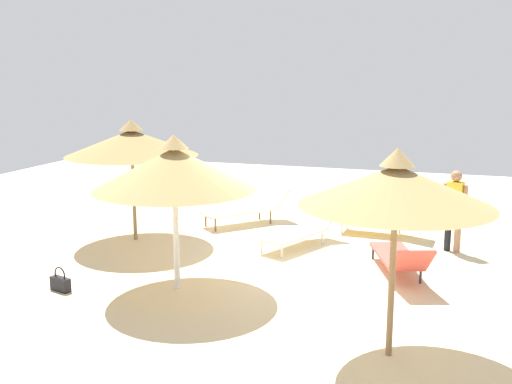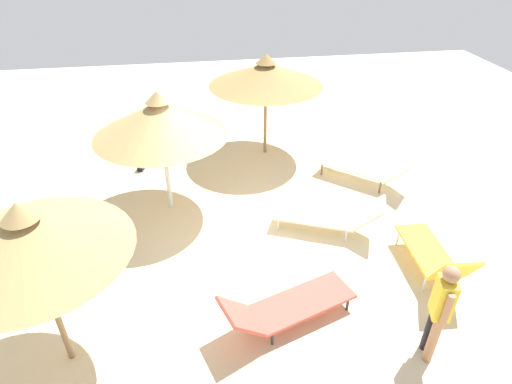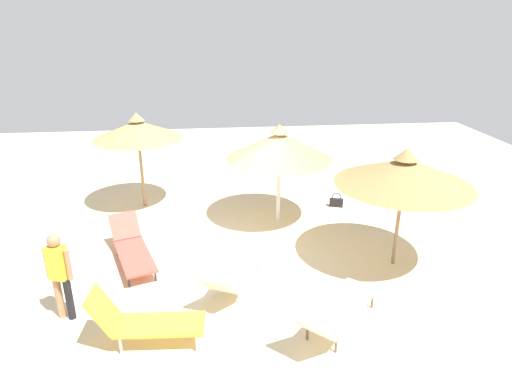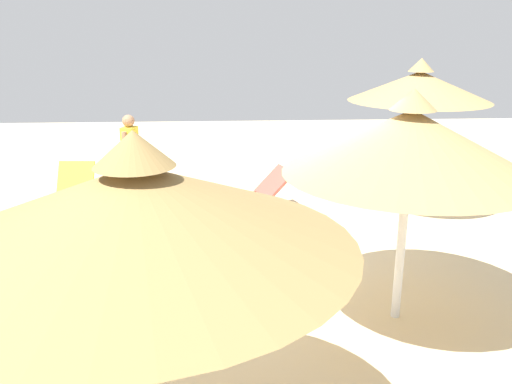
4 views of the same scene
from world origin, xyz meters
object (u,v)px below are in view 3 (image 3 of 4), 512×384
(parasol_umbrella_near_right, at_px, (404,172))
(lounge_chair_far_left, at_px, (335,312))
(lounge_chair_far_right, at_px, (143,320))
(person_standing_front, at_px, (59,271))
(parasol_umbrella_back, at_px, (138,130))
(parasol_umbrella_near_left, at_px, (279,146))
(handbag, at_px, (336,202))
(lounge_chair_edge, at_px, (232,274))
(lounge_chair_center, at_px, (132,247))

(parasol_umbrella_near_right, bearing_deg, lounge_chair_far_left, -132.38)
(parasol_umbrella_near_right, xyz_separation_m, lounge_chair_far_right, (-5.01, -2.01, -1.64))
(person_standing_front, bearing_deg, parasol_umbrella_back, 81.64)
(parasol_umbrella_near_right, bearing_deg, parasol_umbrella_back, 146.57)
(parasol_umbrella_near_right, distance_m, lounge_chair_far_left, 3.26)
(parasol_umbrella_back, bearing_deg, parasol_umbrella_near_left, -20.69)
(lounge_chair_far_right, distance_m, handbag, 6.94)
(lounge_chair_far_right, bearing_deg, lounge_chair_far_left, -0.86)
(parasol_umbrella_near_right, height_order, lounge_chair_edge, parasol_umbrella_near_right)
(lounge_chair_far_right, distance_m, person_standing_front, 1.74)
(lounge_chair_edge, bearing_deg, lounge_chair_far_right, -138.09)
(lounge_chair_center, bearing_deg, parasol_umbrella_near_right, -6.75)
(parasol_umbrella_near_right, height_order, parasol_umbrella_back, parasol_umbrella_back)
(parasol_umbrella_back, height_order, person_standing_front, parasol_umbrella_back)
(lounge_chair_center, distance_m, lounge_chair_edge, 2.47)
(handbag, bearing_deg, parasol_umbrella_near_right, -83.14)
(parasol_umbrella_near_right, height_order, lounge_chair_far_left, parasol_umbrella_near_right)
(lounge_chair_edge, xyz_separation_m, person_standing_front, (-2.96, -0.53, 0.57))
(lounge_chair_edge, bearing_deg, parasol_umbrella_back, 116.61)
(parasol_umbrella_near_left, xyz_separation_m, lounge_chair_center, (-3.45, -1.77, -1.67))
(handbag, bearing_deg, lounge_chair_far_right, -131.97)
(lounge_chair_far_right, bearing_deg, lounge_chair_edge, 41.91)
(lounge_chair_far_right, relative_size, lounge_chair_far_left, 0.89)
(lounge_chair_center, xyz_separation_m, lounge_chair_far_right, (0.58, -2.67, 0.10))
(lounge_chair_far_right, bearing_deg, parasol_umbrella_near_left, 57.15)
(parasol_umbrella_near_right, relative_size, person_standing_front, 1.69)
(lounge_chair_far_left, bearing_deg, handbag, 73.91)
(parasol_umbrella_near_left, distance_m, handbag, 2.67)
(parasol_umbrella_back, bearing_deg, lounge_chair_far_right, -82.91)
(parasol_umbrella_back, distance_m, lounge_chair_far_left, 7.23)
(parasol_umbrella_back, height_order, lounge_chair_far_right, parasol_umbrella_back)
(lounge_chair_edge, xyz_separation_m, lounge_chair_far_left, (1.63, -1.40, 0.02))
(lounge_chair_edge, bearing_deg, parasol_umbrella_near_right, 10.66)
(parasol_umbrella_back, distance_m, person_standing_front, 5.18)
(lounge_chair_far_left, relative_size, person_standing_front, 1.24)
(parasol_umbrella_back, xyz_separation_m, lounge_chair_far_right, (0.72, -5.80, -1.74))
(lounge_chair_center, distance_m, lounge_chair_far_left, 4.61)
(lounge_chair_edge, height_order, handbag, lounge_chair_edge)
(parasol_umbrella_near_left, xyz_separation_m, person_standing_front, (-4.32, -3.62, -1.07))
(parasol_umbrella_back, relative_size, lounge_chair_far_left, 1.30)
(parasol_umbrella_near_left, height_order, parasol_umbrella_back, parasol_umbrella_back)
(handbag, bearing_deg, lounge_chair_edge, -129.46)
(lounge_chair_far_right, bearing_deg, parasol_umbrella_near_right, 21.87)
(lounge_chair_center, xyz_separation_m, lounge_chair_edge, (2.09, -1.32, 0.03))
(parasol_umbrella_near_left, height_order, person_standing_front, parasol_umbrella_near_left)
(lounge_chair_far_left, bearing_deg, lounge_chair_far_right, 179.14)
(lounge_chair_edge, bearing_deg, lounge_chair_far_left, -40.64)
(parasol_umbrella_near_right, distance_m, parasol_umbrella_near_left, 3.24)
(parasol_umbrella_near_right, bearing_deg, person_standing_front, -169.60)
(parasol_umbrella_near_left, relative_size, handbag, 6.38)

